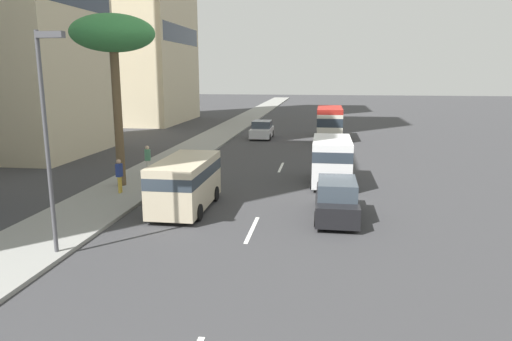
# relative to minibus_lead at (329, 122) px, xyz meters

# --- Properties ---
(ground_plane) EXTENTS (198.00, 198.00, 0.00)m
(ground_plane) POSITION_rel_minibus_lead_xyz_m (-9.07, 3.26, -1.64)
(ground_plane) COLOR #38383A
(sidewalk_right) EXTENTS (162.00, 3.72, 0.15)m
(sidewalk_right) POSITION_rel_minibus_lead_xyz_m (-9.07, 10.93, -1.56)
(sidewalk_right) COLOR gray
(sidewalk_right) RESTS_ON ground_plane
(lane_stripe_mid) EXTENTS (3.20, 0.16, 0.01)m
(lane_stripe_mid) POSITION_rel_minibus_lead_xyz_m (-26.67, 3.26, -1.63)
(lane_stripe_mid) COLOR silver
(lane_stripe_mid) RESTS_ON ground_plane
(lane_stripe_far) EXTENTS (3.20, 0.16, 0.01)m
(lane_stripe_far) POSITION_rel_minibus_lead_xyz_m (-14.05, 3.26, -1.63)
(lane_stripe_far) COLOR silver
(lane_stripe_far) RESTS_ON ground_plane
(minibus_lead) EXTENTS (6.26, 2.41, 2.98)m
(minibus_lead) POSITION_rel_minibus_lead_xyz_m (0.00, 0.00, 0.00)
(minibus_lead) COLOR silver
(minibus_lead) RESTS_ON ground_plane
(van_second) EXTENTS (5.22, 2.23, 2.33)m
(van_second) POSITION_rel_minibus_lead_xyz_m (-24.28, 6.68, -0.30)
(van_second) COLOR beige
(van_second) RESTS_ON ground_plane
(car_third) EXTENTS (4.57, 1.82, 1.71)m
(car_third) POSITION_rel_minibus_lead_xyz_m (-24.56, -0.10, -0.83)
(car_third) COLOR black
(car_third) RESTS_ON ground_plane
(van_fourth) EXTENTS (4.72, 2.21, 2.56)m
(van_fourth) POSITION_rel_minibus_lead_xyz_m (-18.28, 0.04, -0.18)
(van_fourth) COLOR white
(van_fourth) RESTS_ON ground_plane
(car_fifth) EXTENTS (4.20, 1.95, 1.66)m
(car_fifth) POSITION_rel_minibus_lead_xyz_m (-0.28, 6.36, -0.86)
(car_fifth) COLOR silver
(car_fifth) RESTS_ON ground_plane
(pedestrian_near_lamp) EXTENTS (0.30, 0.36, 1.74)m
(pedestrian_near_lamp) POSITION_rel_minibus_lead_xyz_m (-18.00, 10.92, -0.52)
(pedestrian_near_lamp) COLOR beige
(pedestrian_near_lamp) RESTS_ON sidewalk_right
(pedestrian_mid_block) EXTENTS (0.36, 0.28, 1.73)m
(pedestrian_mid_block) POSITION_rel_minibus_lead_xyz_m (-22.41, 10.72, -0.53)
(pedestrian_mid_block) COLOR gold
(pedestrian_mid_block) RESTS_ON sidewalk_right
(palm_tree) EXTENTS (4.26, 4.26, 8.94)m
(palm_tree) POSITION_rel_minibus_lead_xyz_m (-20.82, 11.34, 6.31)
(palm_tree) COLOR brown
(palm_tree) RESTS_ON sidewalk_right
(street_lamp) EXTENTS (0.24, 0.97, 7.31)m
(street_lamp) POSITION_rel_minibus_lead_xyz_m (-30.30, 9.37, 2.98)
(street_lamp) COLOR #4C4C51
(street_lamp) RESTS_ON sidewalk_right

